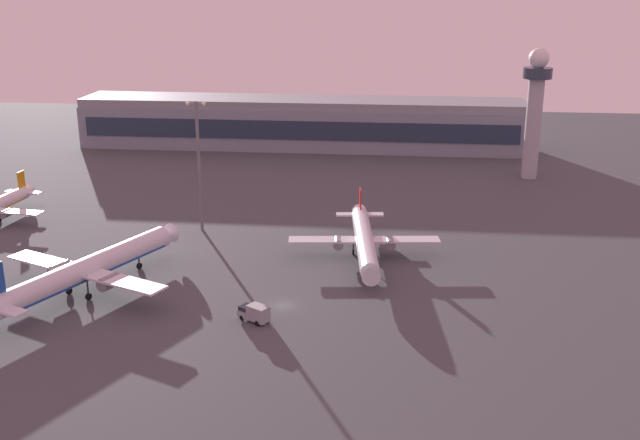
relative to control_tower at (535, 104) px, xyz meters
name	(u,v)px	position (x,y,z in m)	size (l,w,h in m)	color
ground_plane	(283,305)	(-57.72, -95.55, -21.33)	(416.00, 416.00, 0.00)	#424449
terminal_building	(302,123)	(-70.82, 34.45, -13.23)	(148.67, 22.40, 16.40)	gray
control_tower	(535,104)	(0.00, 0.00, 0.00)	(8.00, 8.00, 36.84)	#A8A8B2
airplane_mid_apron	(86,270)	(-94.45, -93.67, -16.77)	(35.06, 44.39, 12.04)	silver
airplane_terminal_side	(364,240)	(-44.46, -70.28, -17.41)	(31.51, 40.39, 10.36)	silver
catering_truck	(254,313)	(-61.50, -102.38, -19.75)	(6.04, 4.98, 3.05)	gray
apron_light_west	(199,159)	(-82.48, -56.09, -4.57)	(4.80, 0.90, 29.74)	slate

